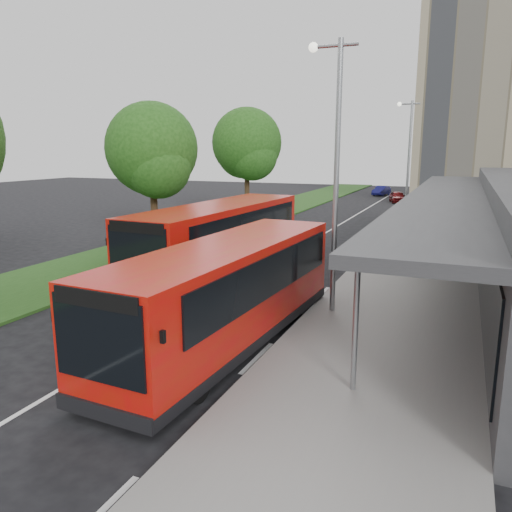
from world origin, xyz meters
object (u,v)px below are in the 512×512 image
(car_far, at_px, (381,191))
(bus_second, at_px, (220,240))
(bus_main, at_px, (228,293))
(car_near, at_px, (398,197))
(lamp_post_near, at_px, (334,162))
(bollard, at_px, (409,222))
(lamp_post_far, at_px, (408,155))
(litter_bin, at_px, (409,256))
(tree_far, at_px, (247,148))
(tree_mid, at_px, (152,155))

(car_far, bearing_deg, bus_second, -78.72)
(bus_second, bearing_deg, bus_main, -58.87)
(bus_second, xyz_separation_m, car_near, (3.00, 32.50, -0.95))
(lamp_post_near, bearing_deg, bollard, 87.80)
(bus_main, distance_m, bus_second, 7.19)
(car_far, bearing_deg, lamp_post_far, -65.86)
(lamp_post_near, height_order, car_far, lamp_post_near)
(bus_second, distance_m, car_far, 39.72)
(bus_main, xyz_separation_m, litter_bin, (3.58, 10.23, -0.73))
(bollard, distance_m, car_far, 26.27)
(tree_far, distance_m, bus_main, 24.54)
(lamp_post_near, relative_size, bollard, 7.30)
(car_near, xyz_separation_m, car_far, (-2.64, 7.20, -0.02))
(tree_far, height_order, lamp_post_far, lamp_post_far)
(tree_mid, distance_m, bus_second, 7.84)
(tree_far, distance_m, car_far, 24.85)
(tree_far, xyz_separation_m, litter_bin, (12.80, -12.20, -4.54))
(tree_far, xyz_separation_m, car_near, (8.81, 16.41, -4.64))
(bollard, relative_size, car_near, 0.34)
(tree_mid, relative_size, litter_bin, 7.27)
(lamp_post_far, height_order, car_far, lamp_post_far)
(tree_far, bearing_deg, car_far, 75.36)
(tree_mid, height_order, bus_main, tree_mid)
(tree_mid, bearing_deg, bus_main, -48.50)
(lamp_post_near, bearing_deg, litter_bin, 76.30)
(lamp_post_near, height_order, bus_main, lamp_post_near)
(litter_bin, bearing_deg, tree_far, 136.38)
(lamp_post_far, bearing_deg, lamp_post_near, -90.00)
(litter_bin, height_order, car_far, litter_bin)
(lamp_post_far, xyz_separation_m, car_near, (-2.32, 15.47, -4.16))
(tree_far, xyz_separation_m, bus_main, (9.22, -22.42, -3.81))
(tree_far, relative_size, car_far, 2.50)
(bus_main, relative_size, bus_second, 0.92)
(lamp_post_far, height_order, bollard, lamp_post_far)
(bollard, distance_m, car_near, 18.71)
(bus_second, relative_size, car_far, 3.25)
(car_near, bearing_deg, tree_far, -132.96)
(tree_mid, bearing_deg, bus_second, -35.14)
(tree_mid, bearing_deg, litter_bin, -0.88)
(lamp_post_far, xyz_separation_m, car_far, (-4.96, 22.67, -4.19))
(bollard, height_order, car_near, bollard)
(litter_bin, bearing_deg, bus_second, -150.88)
(litter_bin, bearing_deg, bus_main, -109.29)
(bus_second, distance_m, car_near, 32.66)
(bus_second, distance_m, litter_bin, 8.04)
(bollard, xyz_separation_m, car_far, (-5.61, 25.67, -0.17))
(tree_mid, height_order, lamp_post_near, lamp_post_near)
(tree_mid, height_order, bollard, tree_mid)
(lamp_post_far, distance_m, bus_main, 23.68)
(tree_mid, relative_size, bollard, 6.80)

